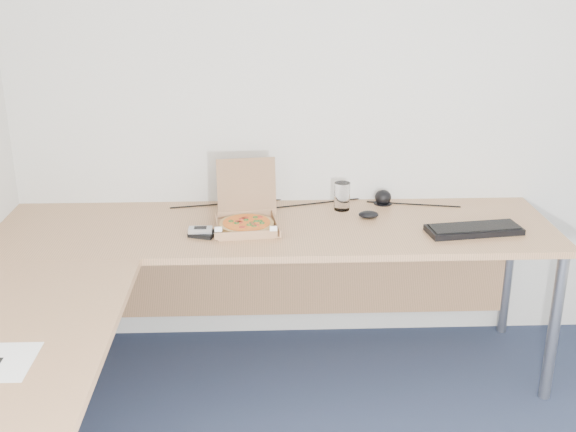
{
  "coord_description": "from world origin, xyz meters",
  "views": [
    {
      "loc": [
        -0.56,
        -1.56,
        1.87
      ],
      "look_at": [
        -0.45,
        1.28,
        0.82
      ],
      "focal_mm": 44.05,
      "sensor_mm": 36.0,
      "label": 1
    }
  ],
  "objects_px": {
    "drinking_glass": "(342,196)",
    "wallet": "(203,234)",
    "pizza_box": "(247,220)",
    "keyboard": "(474,230)",
    "desk": "(196,273)"
  },
  "relations": [
    {
      "from": "wallet",
      "to": "pizza_box",
      "type": "bearing_deg",
      "value": 44.57
    },
    {
      "from": "desk",
      "to": "pizza_box",
      "type": "height_order",
      "value": "pizza_box"
    },
    {
      "from": "pizza_box",
      "to": "drinking_glass",
      "type": "height_order",
      "value": "pizza_box"
    },
    {
      "from": "pizza_box",
      "to": "keyboard",
      "type": "relative_size",
      "value": 0.77
    },
    {
      "from": "pizza_box",
      "to": "drinking_glass",
      "type": "xyz_separation_m",
      "value": [
        0.45,
        0.22,
        0.03
      ]
    },
    {
      "from": "drinking_glass",
      "to": "keyboard",
      "type": "bearing_deg",
      "value": -30.57
    },
    {
      "from": "pizza_box",
      "to": "keyboard",
      "type": "bearing_deg",
      "value": -12.53
    },
    {
      "from": "drinking_glass",
      "to": "wallet",
      "type": "xyz_separation_m",
      "value": [
        -0.64,
        -0.31,
        -0.06
      ]
    },
    {
      "from": "desk",
      "to": "pizza_box",
      "type": "xyz_separation_m",
      "value": [
        0.19,
        0.41,
        0.06
      ]
    },
    {
      "from": "desk",
      "to": "drinking_glass",
      "type": "distance_m",
      "value": 0.91
    },
    {
      "from": "keyboard",
      "to": "wallet",
      "type": "height_order",
      "value": "keyboard"
    },
    {
      "from": "pizza_box",
      "to": "desk",
      "type": "bearing_deg",
      "value": -121.75
    },
    {
      "from": "drinking_glass",
      "to": "wallet",
      "type": "height_order",
      "value": "drinking_glass"
    },
    {
      "from": "pizza_box",
      "to": "wallet",
      "type": "bearing_deg",
      "value": -160.63
    },
    {
      "from": "drinking_glass",
      "to": "wallet",
      "type": "distance_m",
      "value": 0.71
    }
  ]
}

